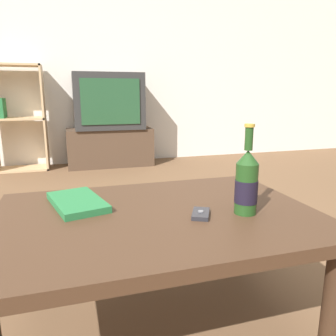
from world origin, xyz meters
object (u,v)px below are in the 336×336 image
tv_stand (110,147)px  beer_bottle (246,183)px  bookshelf (16,117)px  television (108,101)px  cell_phone (201,214)px  table_book (77,202)px

tv_stand → beer_bottle: bearing=-87.7°
bookshelf → beer_bottle: bearing=-69.5°
tv_stand → television: 0.52m
bookshelf → beer_bottle: size_ratio=3.75×
television → cell_phone: size_ratio=6.86×
bookshelf → table_book: (0.55, -2.66, -0.13)m
bookshelf → beer_bottle: 3.10m
tv_stand → cell_phone: cell_phone is taller
beer_bottle → tv_stand: bearing=92.3°
bookshelf → table_book: bearing=-78.3°
television → table_book: bearing=-99.2°
tv_stand → beer_bottle: (0.11, -2.85, 0.32)m
cell_phone → bookshelf: bearing=134.1°
table_book → beer_bottle: bearing=-38.5°
beer_bottle → cell_phone: beer_bottle is taller
cell_phone → tv_stand: bearing=115.4°
beer_bottle → cell_phone: 0.18m
television → tv_stand: bearing=90.0°
tv_stand → table_book: table_book is taller
television → bookshelf: 0.99m
television → beer_bottle: size_ratio=2.55×
cell_phone → table_book: bearing=176.0°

